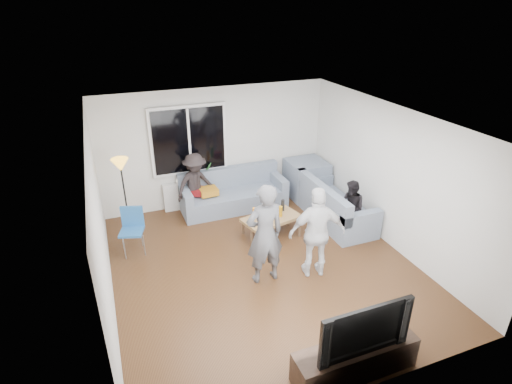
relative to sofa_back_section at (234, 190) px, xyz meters
name	(u,v)px	position (x,y,z in m)	size (l,w,h in m)	color
floor	(263,267)	(-0.22, -2.27, -0.45)	(5.00, 5.50, 0.04)	#56351C
ceiling	(264,120)	(-0.22, -2.27, 2.20)	(5.00, 5.50, 0.04)	white
wall_back	(216,147)	(-0.22, 0.50, 0.88)	(5.00, 0.04, 2.60)	silver
wall_front	(364,310)	(-0.22, -5.04, 0.88)	(5.00, 0.04, 2.60)	silver
wall_left	(99,228)	(-2.74, -2.27, 0.88)	(0.04, 5.50, 2.60)	silver
wall_right	(392,177)	(2.30, -2.27, 0.88)	(0.04, 5.50, 2.60)	silver
window_frame	(189,140)	(-0.82, 0.42, 1.12)	(1.62, 0.06, 1.47)	white
window_glass	(189,141)	(-0.82, 0.38, 1.12)	(1.50, 0.02, 1.35)	black
window_mullion	(189,141)	(-0.82, 0.37, 1.12)	(0.05, 0.03, 1.35)	white
radiator	(193,194)	(-0.82, 0.38, -0.11)	(1.30, 0.12, 0.62)	silver
potted_plant	(208,171)	(-0.47, 0.35, 0.39)	(0.22, 0.18, 0.40)	#2C6B2A
vase	(180,180)	(-1.10, 0.35, 0.29)	(0.18, 0.18, 0.19)	silver
sofa_back_section	(234,190)	(0.00, 0.00, 0.00)	(2.30, 0.85, 0.85)	slate
sofa_right_section	(336,202)	(1.80, -1.29, 0.00)	(0.85, 2.00, 0.85)	slate
sofa_corner	(306,179)	(1.79, 0.00, 0.00)	(0.85, 0.85, 0.85)	slate
cushion_yellow	(208,191)	(-0.57, -0.02, 0.09)	(0.38, 0.32, 0.14)	#BC791B
cushion_red	(198,191)	(-0.77, 0.06, 0.09)	(0.36, 0.30, 0.13)	maroon
coffee_table	(271,226)	(0.31, -1.37, -0.22)	(1.10, 0.60, 0.40)	#9A724A
pitcher	(268,214)	(0.24, -1.37, 0.06)	(0.17, 0.17, 0.17)	maroon
side_chair	(132,232)	(-2.27, -1.01, 0.01)	(0.40, 0.40, 0.86)	#245F9F
floor_lamp	(125,197)	(-2.27, -0.26, 0.36)	(0.32, 0.32, 1.56)	yellow
player_left	(265,234)	(-0.34, -2.61, 0.44)	(0.63, 0.41, 1.73)	#4B4C50
player_right	(317,233)	(0.52, -2.78, 0.37)	(0.93, 0.39, 1.59)	silver
spectator_right	(351,208)	(1.80, -1.85, 0.13)	(0.54, 0.42, 1.11)	black
spectator_back	(196,185)	(-0.83, 0.03, 0.26)	(0.89, 0.51, 1.38)	black
tv_console	(355,360)	(-0.01, -4.77, -0.20)	(1.60, 0.40, 0.44)	#37241B
television	(360,325)	(-0.01, -4.77, 0.36)	(1.20, 0.16, 0.69)	black
bottle_e	(283,205)	(0.63, -1.20, 0.09)	(0.07, 0.07, 0.24)	black
bottle_d	(280,211)	(0.49, -1.40, 0.08)	(0.07, 0.07, 0.22)	#C98811
bottle_a	(254,213)	(-0.02, -1.32, 0.09)	(0.07, 0.07, 0.24)	orange
bottle_c	(270,210)	(0.33, -1.26, 0.08)	(0.07, 0.07, 0.22)	black
bottle_b	(266,215)	(0.15, -1.49, 0.11)	(0.08, 0.08, 0.27)	#1B9922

